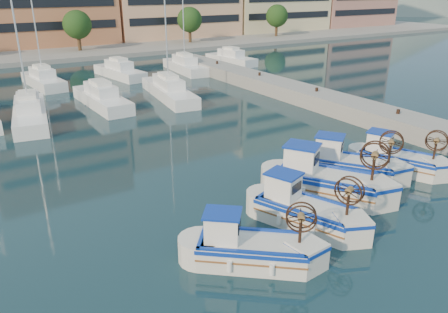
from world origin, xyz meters
TOP-DOWN VIEW (x-y plane):
  - ground at (0.00, 0.00)m, footprint 300.00×300.00m
  - quay at (13.00, 8.00)m, footprint 3.00×60.00m
  - hill_east at (140.00, 110.00)m, footprint 160.00×160.00m
  - yacht_marina at (-2.39, 27.86)m, footprint 38.95×23.38m
  - fishing_boat_a at (-4.64, -1.38)m, footprint 4.10×3.79m
  - fishing_boat_b at (-1.13, -0.32)m, footprint 3.11×4.46m
  - fishing_boat_c at (1.50, 1.20)m, footprint 4.24×5.06m
  - fishing_boat_d at (4.11, 2.12)m, footprint 3.99×4.53m
  - fishing_boat_e at (7.04, 1.41)m, footprint 3.19×4.33m

SIDE VIEW (x-z plane):
  - ground at x=0.00m, z-range 0.00..0.00m
  - hill_east at x=140.00m, z-range -25.00..25.00m
  - yacht_marina at x=-2.39m, z-range -5.22..6.28m
  - quay at x=13.00m, z-range 0.00..1.20m
  - fishing_boat_a at x=-4.64m, z-range -0.58..1.99m
  - fishing_boat_e at x=7.04m, z-range -0.58..2.02m
  - fishing_boat_b at x=-1.13m, z-range -0.60..2.09m
  - fishing_boat_d at x=4.11m, z-range -0.63..2.17m
  - fishing_boat_c at x=1.50m, z-range -0.69..2.40m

